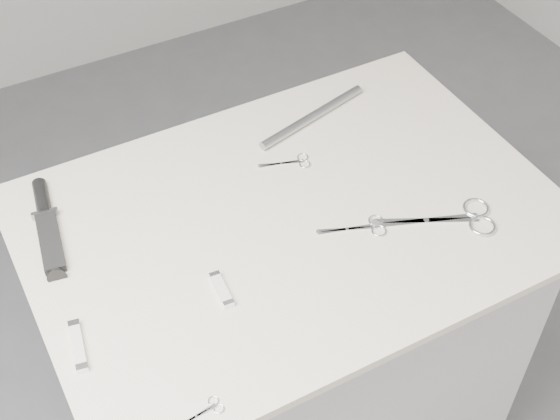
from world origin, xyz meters
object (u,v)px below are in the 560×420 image
embroidery_scissors_a (365,227)px  sheathed_knife (46,221)px  plinth (290,354)px  pocket_knife_b (222,290)px  large_shears (460,218)px  embroidery_scissors_b (293,162)px  pocket_knife_a (78,345)px  metal_rail (312,117)px  tiny_scissors (205,411)px

embroidery_scissors_a → sheathed_knife: (-0.52, 0.29, 0.01)m
plinth → pocket_knife_b: bearing=-152.5°
large_shears → sheathed_knife: sheathed_knife is taller
plinth → embroidery_scissors_b: bearing=60.4°
pocket_knife_a → metal_rail: bearing=-52.9°
large_shears → pocket_knife_b: pocket_knife_b is taller
plinth → pocket_knife_a: 0.66m
metal_rail → plinth: bearing=-127.5°
embroidery_scissors_a → embroidery_scissors_b: same height
sheathed_knife → pocket_knife_a: (-0.04, -0.30, -0.00)m
plinth → embroidery_scissors_b: 0.49m
sheathed_knife → pocket_knife_b: (0.22, -0.30, -0.00)m
sheathed_knife → pocket_knife_a: bearing=-177.7°
pocket_knife_b → sheathed_knife: bearing=41.2°
tiny_scissors → metal_rail: (0.50, 0.53, 0.01)m
large_shears → metal_rail: size_ratio=0.78×
tiny_scissors → metal_rail: bearing=41.0°
embroidery_scissors_b → tiny_scissors: 0.58m
large_shears → tiny_scissors: large_shears is taller
large_shears → embroidery_scissors_b: 0.35m
sheathed_knife → pocket_knife_b: size_ratio=3.06×
metal_rail → embroidery_scissors_a: bearing=-102.6°
large_shears → tiny_scissors: bearing=-142.9°
large_shears → pocket_knife_a: 0.73m
plinth → sheathed_knife: (-0.42, 0.20, 0.48)m
pocket_knife_b → large_shears: bearing=-92.1°
large_shears → metal_rail: bearing=127.9°
embroidery_scissors_a → pocket_knife_a: bearing=-159.5°
large_shears → embroidery_scissors_a: bearing=-177.8°
embroidery_scissors_b → metal_rail: (0.10, 0.10, 0.01)m
pocket_knife_a → sheathed_knife: bearing=2.9°
embroidery_scissors_b → sheathed_knife: (-0.49, 0.07, 0.01)m
embroidery_scissors_b → pocket_knife_a: 0.57m
tiny_scissors → sheathed_knife: (-0.10, 0.50, 0.01)m
pocket_knife_b → plinth: bearing=-57.6°
large_shears → pocket_knife_b: size_ratio=2.87×
sheathed_knife → metal_rail: size_ratio=0.84×
embroidery_scissors_a → pocket_knife_b: bearing=-158.1°
embroidery_scissors_a → plinth: bearing=158.0°
plinth → embroidery_scissors_a: 0.49m
pocket_knife_b → pocket_knife_a: bearing=93.6°
plinth → pocket_knife_a: bearing=-167.9°
pocket_knife_b → embroidery_scissors_a: bearing=-83.3°
plinth → large_shears: bearing=-30.3°
tiny_scissors → embroidery_scissors_b: bearing=41.6°
large_shears → pocket_knife_a: (-0.73, 0.06, 0.00)m
pocket_knife_a → tiny_scissors: bearing=-137.0°
embroidery_scissors_a → pocket_knife_a: 0.56m
plinth → metal_rail: bearing=52.5°
pocket_knife_a → embroidery_scissors_a: bearing=-79.9°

